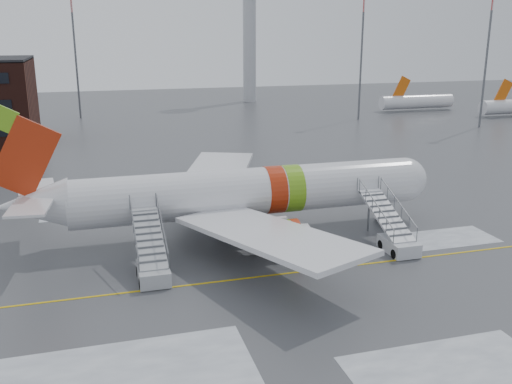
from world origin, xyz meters
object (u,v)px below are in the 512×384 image
object	(u,v)px
airliner	(238,193)
airstair_fwd	(394,236)
pushback_tug	(304,240)
airstair_aft	(152,261)

from	to	relation	value
airliner	airstair_fwd	distance (m)	12.60
pushback_tug	airstair_fwd	bearing A→B (deg)	-14.15
airstair_aft	airstair_fwd	bearing A→B (deg)	0.00
airstair_fwd	airstair_aft	bearing A→B (deg)	180.00
airliner	pushback_tug	world-z (taller)	airliner
airstair_fwd	airstair_aft	size ratio (longest dim) A/B	1.00
airstair_fwd	airliner	bearing A→B (deg)	148.12
airliner	airstair_aft	bearing A→B (deg)	-139.43
airliner	pushback_tug	size ratio (longest dim) A/B	10.27
airstair_fwd	airstair_aft	xyz separation A→B (m)	(-18.14, 0.00, 0.00)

